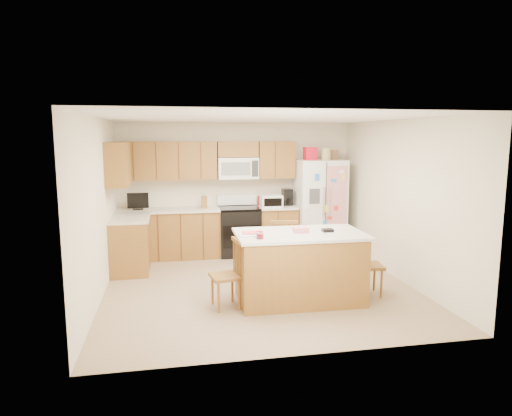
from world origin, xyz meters
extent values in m
plane|color=#857453|center=(0.00, 0.00, 0.00)|extent=(4.50, 4.50, 0.00)
cube|color=beige|center=(0.00, 2.25, 1.25)|extent=(4.50, 0.10, 2.50)
cube|color=beige|center=(0.00, -2.25, 1.25)|extent=(4.50, 0.10, 2.50)
cube|color=beige|center=(-2.25, 0.00, 1.25)|extent=(0.10, 4.50, 2.50)
cube|color=beige|center=(2.25, 0.00, 1.25)|extent=(0.10, 4.50, 2.50)
cube|color=white|center=(0.00, 0.00, 2.50)|extent=(4.50, 4.50, 0.04)
cube|color=olive|center=(-1.31, 1.95, 0.44)|extent=(1.87, 0.60, 0.88)
cube|color=olive|center=(0.74, 1.95, 0.44)|extent=(0.72, 0.60, 0.88)
cube|color=olive|center=(-1.95, 1.17, 0.44)|extent=(0.60, 0.95, 0.88)
cube|color=beige|center=(-1.31, 1.94, 0.90)|extent=(1.87, 0.64, 0.04)
cube|color=beige|center=(0.74, 1.94, 0.90)|extent=(0.72, 0.64, 0.04)
cube|color=beige|center=(-1.94, 1.17, 0.90)|extent=(0.64, 0.95, 0.04)
cube|color=olive|center=(-1.32, 2.08, 1.80)|extent=(1.85, 0.33, 0.70)
cube|color=olive|center=(0.75, 2.08, 1.80)|extent=(0.70, 0.33, 0.70)
cube|color=olive|center=(0.00, 2.08, 2.00)|extent=(0.76, 0.33, 0.29)
cube|color=olive|center=(-2.08, 1.17, 1.80)|extent=(0.33, 0.95, 0.70)
cube|color=#582B14|center=(-1.90, 1.92, 1.80)|extent=(0.02, 0.01, 0.66)
cube|color=#582B14|center=(-1.90, 1.65, 0.44)|extent=(0.02, 0.01, 0.84)
cube|color=#582B14|center=(-1.50, 1.92, 1.80)|extent=(0.02, 0.01, 0.66)
cube|color=#582B14|center=(-1.50, 1.65, 0.44)|extent=(0.02, 0.01, 0.84)
cube|color=#582B14|center=(-1.10, 1.92, 1.80)|extent=(0.02, 0.01, 0.66)
cube|color=#582B14|center=(-1.10, 1.65, 0.44)|extent=(0.02, 0.01, 0.84)
cube|color=#582B14|center=(-0.70, 1.92, 1.80)|extent=(0.01, 0.01, 0.66)
cube|color=#582B14|center=(-0.70, 1.65, 0.44)|extent=(0.01, 0.01, 0.84)
cube|color=#582B14|center=(0.70, 1.92, 1.80)|extent=(0.01, 0.01, 0.66)
cube|color=#582B14|center=(0.70, 1.65, 0.44)|extent=(0.01, 0.01, 0.84)
cube|color=white|center=(0.00, 2.06, 1.65)|extent=(0.76, 0.38, 0.40)
cube|color=slate|center=(-0.06, 1.86, 1.65)|extent=(0.54, 0.01, 0.24)
cube|color=#262626|center=(0.30, 1.86, 1.65)|extent=(0.12, 0.01, 0.30)
cube|color=olive|center=(-0.65, 1.95, 1.03)|extent=(0.10, 0.14, 0.22)
cube|color=black|center=(-1.85, 1.97, 0.93)|extent=(0.18, 0.12, 0.02)
cube|color=black|center=(-1.85, 1.97, 1.09)|extent=(0.38, 0.03, 0.28)
cube|color=red|center=(0.58, 2.03, 1.01)|extent=(0.35, 0.22, 0.18)
cube|color=white|center=(0.60, 1.80, 1.04)|extent=(0.40, 0.28, 0.23)
cube|color=black|center=(0.60, 1.66, 1.04)|extent=(0.34, 0.01, 0.15)
cube|color=black|center=(0.96, 2.00, 1.08)|extent=(0.18, 0.22, 0.32)
cylinder|color=black|center=(0.96, 1.93, 1.01)|extent=(0.12, 0.12, 0.12)
cube|color=black|center=(0.00, 1.93, 0.44)|extent=(0.76, 0.64, 0.88)
cube|color=black|center=(0.00, 1.60, 0.42)|extent=(0.68, 0.01, 0.42)
cube|color=black|center=(0.00, 1.93, 0.91)|extent=(0.76, 0.64, 0.03)
cube|color=white|center=(0.00, 2.19, 1.03)|extent=(0.76, 0.10, 0.20)
cube|color=white|center=(1.57, 1.88, 0.90)|extent=(0.90, 0.75, 1.80)
cube|color=#4C4C4C|center=(1.57, 1.49, 0.90)|extent=(0.02, 0.01, 1.75)
cube|color=silver|center=(1.52, 1.47, 1.05)|extent=(0.02, 0.03, 0.55)
cube|color=silver|center=(1.62, 1.47, 1.05)|extent=(0.02, 0.03, 0.55)
cube|color=#3F3F44|center=(1.35, 1.49, 1.15)|extent=(0.20, 0.01, 0.28)
cube|color=#D84C59|center=(1.77, 1.49, 1.05)|extent=(0.42, 0.01, 1.30)
cube|color=red|center=(1.37, 1.88, 1.92)|extent=(0.22, 0.22, 0.24)
cylinder|color=tan|center=(1.67, 1.82, 1.91)|extent=(0.18, 0.18, 0.22)
cube|color=brown|center=(1.85, 1.96, 1.89)|extent=(0.18, 0.20, 0.18)
cube|color=olive|center=(0.44, -0.67, 0.46)|extent=(1.67, 0.97, 0.91)
cube|color=beige|center=(0.44, -0.67, 0.93)|extent=(1.76, 1.05, 0.04)
cylinder|color=red|center=(-0.17, -0.94, 0.98)|extent=(0.08, 0.08, 0.06)
cylinder|color=white|center=(-0.17, -0.94, 1.00)|extent=(0.09, 0.09, 0.09)
cube|color=#D5706D|center=(0.46, -0.65, 0.99)|extent=(0.20, 0.15, 0.07)
cube|color=black|center=(0.83, -0.68, 0.97)|extent=(0.15, 0.12, 0.04)
cube|color=white|center=(-0.25, -0.73, 0.96)|extent=(0.30, 0.25, 0.01)
cube|color=#D84C4C|center=(-0.21, -0.65, 0.97)|extent=(0.26, 0.21, 0.01)
cylinder|color=white|center=(0.13, -0.93, 0.96)|extent=(0.14, 0.05, 0.01)
cube|color=olive|center=(-0.59, -0.75, 0.42)|extent=(0.43, 0.45, 0.04)
cylinder|color=olive|center=(-0.75, -0.62, 0.20)|extent=(0.03, 0.03, 0.40)
cylinder|color=olive|center=(-0.70, -0.93, 0.20)|extent=(0.03, 0.03, 0.40)
cylinder|color=olive|center=(-0.48, -0.57, 0.20)|extent=(0.03, 0.03, 0.40)
cylinder|color=olive|center=(-0.42, -0.89, 0.20)|extent=(0.03, 0.03, 0.40)
cylinder|color=olive|center=(-0.45, -0.59, 0.66)|extent=(0.02, 0.02, 0.45)
cylinder|color=olive|center=(-0.44, -0.66, 0.66)|extent=(0.02, 0.02, 0.45)
cylinder|color=olive|center=(-0.43, -0.73, 0.66)|extent=(0.02, 0.02, 0.45)
cylinder|color=olive|center=(-0.42, -0.80, 0.66)|extent=(0.02, 0.02, 0.45)
cylinder|color=olive|center=(-0.41, -0.86, 0.66)|extent=(0.02, 0.02, 0.45)
cube|color=olive|center=(-0.43, -0.73, 0.89)|extent=(0.10, 0.37, 0.05)
cube|color=olive|center=(0.42, 0.14, 0.46)|extent=(0.51, 0.49, 0.05)
cylinder|color=olive|center=(0.62, 0.25, 0.22)|extent=(0.04, 0.04, 0.44)
cylinder|color=olive|center=(0.28, 0.32, 0.22)|extent=(0.04, 0.04, 0.44)
cylinder|color=olive|center=(0.56, -0.05, 0.22)|extent=(0.04, 0.04, 0.44)
cylinder|color=olive|center=(0.22, 0.02, 0.22)|extent=(0.04, 0.04, 0.44)
cylinder|color=olive|center=(0.54, -0.07, 0.73)|extent=(0.02, 0.02, 0.49)
cylinder|color=olive|center=(0.46, -0.05, 0.73)|extent=(0.02, 0.02, 0.49)
cylinder|color=olive|center=(0.38, -0.04, 0.73)|extent=(0.02, 0.02, 0.49)
cylinder|color=olive|center=(0.31, -0.02, 0.73)|extent=(0.02, 0.02, 0.49)
cylinder|color=olive|center=(0.23, 0.00, 0.73)|extent=(0.02, 0.02, 0.49)
cube|color=olive|center=(0.38, -0.04, 0.98)|extent=(0.41, 0.12, 0.05)
cube|color=olive|center=(1.47, -0.64, 0.42)|extent=(0.42, 0.44, 0.04)
cylinder|color=olive|center=(1.59, -0.81, 0.20)|extent=(0.03, 0.03, 0.40)
cylinder|color=olive|center=(1.63, -0.50, 0.20)|extent=(0.03, 0.03, 0.40)
cylinder|color=olive|center=(1.31, -0.78, 0.20)|extent=(0.03, 0.03, 0.40)
cylinder|color=olive|center=(1.35, -0.46, 0.20)|extent=(0.03, 0.03, 0.40)
cylinder|color=olive|center=(1.30, -0.76, 0.67)|extent=(0.02, 0.02, 0.45)
cylinder|color=olive|center=(1.31, -0.69, 0.67)|extent=(0.02, 0.02, 0.45)
cylinder|color=olive|center=(1.31, -0.62, 0.67)|extent=(0.02, 0.02, 0.45)
cylinder|color=olive|center=(1.32, -0.55, 0.67)|extent=(0.02, 0.02, 0.45)
cylinder|color=olive|center=(1.33, -0.48, 0.67)|extent=(0.02, 0.02, 0.45)
cube|color=olive|center=(1.31, -0.62, 0.89)|extent=(0.09, 0.38, 0.05)
camera|label=1|loc=(-1.28, -6.50, 2.23)|focal=32.00mm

